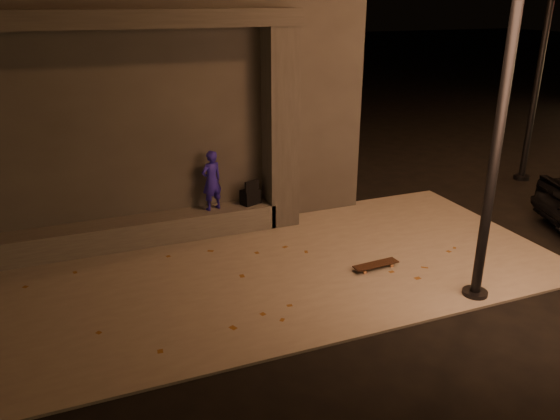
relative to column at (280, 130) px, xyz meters
name	(u,v)px	position (x,y,z in m)	size (l,w,h in m)	color
ground	(265,352)	(-1.70, -3.75, -1.84)	(120.00, 120.00, 0.00)	black
sidewalk	(221,278)	(-1.70, -1.75, -1.82)	(11.00, 4.40, 0.04)	slate
building	(107,76)	(-2.70, 2.74, 0.77)	(9.00, 5.10, 5.22)	#3B3836
ledge	(108,236)	(-3.20, 0.00, -1.58)	(6.00, 0.55, 0.45)	#504D49
column	(280,130)	(0.00, 0.00, 0.00)	(0.55, 0.55, 3.60)	#3B3836
canopy	(148,18)	(-2.20, 0.05, 1.94)	(5.00, 0.70, 0.28)	#3B3836
skateboarder	(212,180)	(-1.32, 0.00, -0.80)	(0.40, 0.26, 1.09)	#2519A7
backpack	(250,195)	(-0.60, 0.00, -1.18)	(0.40, 0.33, 0.48)	black
skateboard	(376,265)	(0.68, -2.40, -1.73)	(0.78, 0.25, 0.09)	black
street_lamp_2	(550,4)	(6.43, 0.42, 2.12)	(0.36, 0.36, 6.97)	black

